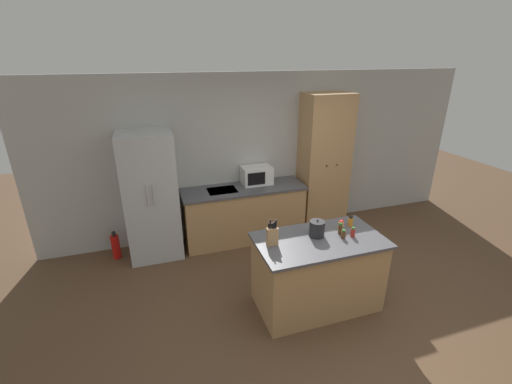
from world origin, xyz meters
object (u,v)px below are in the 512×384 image
refrigerator (151,196)px  microwave (257,175)px  pantry_cabinet (324,163)px  spice_bottle_pale_salt (341,226)px  spice_bottle_tall_dark (342,224)px  kettle (317,229)px  spice_bottle_amber_oil (353,232)px  spice_bottle_short_red (343,234)px  spice_bottle_green_herb (340,229)px  knife_block (272,236)px  spice_bottle_orange_cap (351,221)px  fire_extinguisher (116,246)px

refrigerator → microwave: refrigerator is taller
pantry_cabinet → spice_bottle_pale_salt: (-0.71, -1.75, -0.19)m
spice_bottle_tall_dark → microwave: bearing=106.1°
microwave → kettle: 1.86m
spice_bottle_tall_dark → spice_bottle_amber_oil: (-0.01, -0.23, 0.01)m
microwave → kettle: microwave is taller
spice_bottle_amber_oil → spice_bottle_pale_salt: size_ratio=0.95×
spice_bottle_pale_salt → pantry_cabinet: bearing=67.9°
spice_bottle_short_red → spice_bottle_green_herb: (0.02, 0.10, 0.02)m
knife_block → spice_bottle_orange_cap: bearing=6.5°
microwave → knife_block: bearing=-103.2°
spice_bottle_short_red → spice_bottle_orange_cap: 0.34m
fire_extinguisher → spice_bottle_orange_cap: bearing=-30.3°
knife_block → spice_bottle_short_red: bearing=-7.9°
pantry_cabinet → fire_extinguisher: pantry_cabinet is taller
refrigerator → spice_bottle_green_herb: size_ratio=13.40×
refrigerator → kettle: 2.46m
pantry_cabinet → spice_bottle_orange_cap: (-0.54, -1.69, -0.18)m
spice_bottle_pale_salt → spice_bottle_orange_cap: spice_bottle_orange_cap is taller
pantry_cabinet → spice_bottle_amber_oil: bearing=-108.9°
fire_extinguisher → spice_bottle_tall_dark: bearing=-31.3°
refrigerator → knife_block: refrigerator is taller
spice_bottle_orange_cap → spice_bottle_tall_dark: bearing=-179.5°
microwave → spice_bottle_pale_salt: bearing=-76.2°
pantry_cabinet → spice_bottle_orange_cap: 1.78m
kettle → spice_bottle_pale_salt: bearing=6.3°
spice_bottle_pale_salt → kettle: bearing=-173.7°
refrigerator → spice_bottle_short_red: bearing=-42.5°
kettle → refrigerator: bearing=135.8°
kettle → pantry_cabinet: bearing=59.7°
microwave → spice_bottle_short_red: size_ratio=4.47×
spice_bottle_orange_cap → knife_block: bearing=-173.5°
knife_block → fire_extinguisher: bearing=135.1°
spice_bottle_green_herb → spice_bottle_amber_oil: bearing=-43.5°
microwave → spice_bottle_green_herb: size_ratio=3.38×
spice_bottle_amber_oil → spice_bottle_short_red: bearing=179.2°
spice_bottle_green_herb → fire_extinguisher: spice_bottle_green_herb is taller
pantry_cabinet → knife_block: bearing=-131.5°
spice_bottle_short_red → kettle: kettle is taller
microwave → spice_bottle_orange_cap: bearing=-70.6°
spice_bottle_tall_dark → fire_extinguisher: (-2.74, 1.67, -0.75)m
kettle → spice_bottle_tall_dark: bearing=13.6°
knife_block → spice_bottle_amber_oil: (0.94, -0.11, -0.06)m
refrigerator → spice_bottle_short_red: 2.74m
spice_bottle_pale_salt → spice_bottle_orange_cap: 0.18m
spice_bottle_orange_cap → spice_bottle_amber_oil: bearing=-116.8°
spice_bottle_green_herb → spice_bottle_orange_cap: spice_bottle_green_herb is taller
spice_bottle_green_herb → kettle: bearing=172.1°
microwave → knife_block: knife_block is taller
pantry_cabinet → spice_bottle_pale_salt: size_ratio=18.44×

